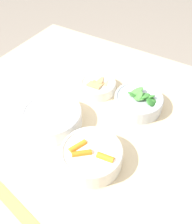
% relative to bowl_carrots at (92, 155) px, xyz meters
% --- Properties ---
extents(ground_plane, '(10.00, 10.00, 0.00)m').
position_rel_bowl_carrots_xyz_m(ground_plane, '(0.10, -0.17, -0.77)').
color(ground_plane, gray).
extents(dining_table, '(1.07, 0.91, 0.74)m').
position_rel_bowl_carrots_xyz_m(dining_table, '(0.10, -0.17, -0.15)').
color(dining_table, beige).
rests_on(dining_table, ground_plane).
extents(bowl_carrots, '(0.17, 0.17, 0.06)m').
position_rel_bowl_carrots_xyz_m(bowl_carrots, '(0.00, 0.00, 0.00)').
color(bowl_carrots, silver).
rests_on(bowl_carrots, dining_table).
extents(bowl_greens, '(0.17, 0.17, 0.08)m').
position_rel_bowl_carrots_xyz_m(bowl_greens, '(-0.02, -0.28, -0.00)').
color(bowl_greens, silver).
rests_on(bowl_greens, dining_table).
extents(bowl_beans_hotdog, '(0.19, 0.19, 0.06)m').
position_rel_bowl_carrots_xyz_m(bowl_beans_hotdog, '(0.19, -0.06, -0.00)').
color(bowl_beans_hotdog, white).
rests_on(bowl_beans_hotdog, dining_table).
extents(bowl_cookies, '(0.13, 0.13, 0.05)m').
position_rel_bowl_carrots_xyz_m(bowl_cookies, '(0.15, -0.28, -0.01)').
color(bowl_cookies, silver).
rests_on(bowl_cookies, dining_table).
extents(ruler, '(0.29, 0.08, 0.00)m').
position_rel_bowl_carrots_xyz_m(ruler, '(0.09, 0.21, -0.03)').
color(ruler, '#EADB4C').
rests_on(ruler, dining_table).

